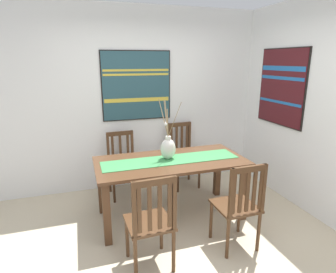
{
  "coord_description": "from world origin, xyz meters",
  "views": [
    {
      "loc": [
        -0.96,
        -2.38,
        1.93
      ],
      "look_at": [
        0.05,
        0.77,
        1.04
      ],
      "focal_mm": 30.15,
      "sensor_mm": 36.0,
      "label": 1
    }
  ],
  "objects_px": {
    "centerpiece_vase": "(168,148)",
    "chair_0": "(239,204)",
    "chair_2": "(182,154)",
    "painting_on_side_wall": "(282,87)",
    "chair_1": "(151,221)",
    "chair_3": "(123,163)",
    "painting_on_back_wall": "(137,86)",
    "dining_table": "(171,169)"
  },
  "relations": [
    {
      "from": "centerpiece_vase",
      "to": "painting_on_side_wall",
      "type": "bearing_deg",
      "value": 6.37
    },
    {
      "from": "centerpiece_vase",
      "to": "painting_on_side_wall",
      "type": "distance_m",
      "value": 1.88
    },
    {
      "from": "chair_3",
      "to": "painting_on_back_wall",
      "type": "distance_m",
      "value": 1.16
    },
    {
      "from": "chair_2",
      "to": "dining_table",
      "type": "bearing_deg",
      "value": -119.01
    },
    {
      "from": "painting_on_back_wall",
      "to": "chair_0",
      "type": "bearing_deg",
      "value": -71.64
    },
    {
      "from": "chair_0",
      "to": "painting_on_side_wall",
      "type": "distance_m",
      "value": 1.97
    },
    {
      "from": "centerpiece_vase",
      "to": "chair_0",
      "type": "distance_m",
      "value": 1.08
    },
    {
      "from": "chair_0",
      "to": "chair_1",
      "type": "height_order",
      "value": "chair_1"
    },
    {
      "from": "centerpiece_vase",
      "to": "chair_1",
      "type": "distance_m",
      "value": 1.09
    },
    {
      "from": "chair_3",
      "to": "painting_on_back_wall",
      "type": "bearing_deg",
      "value": 43.61
    },
    {
      "from": "chair_3",
      "to": "painting_on_back_wall",
      "type": "height_order",
      "value": "painting_on_back_wall"
    },
    {
      "from": "chair_2",
      "to": "chair_3",
      "type": "height_order",
      "value": "chair_2"
    },
    {
      "from": "chair_2",
      "to": "painting_on_side_wall",
      "type": "distance_m",
      "value": 1.75
    },
    {
      "from": "centerpiece_vase",
      "to": "chair_2",
      "type": "distance_m",
      "value": 1.02
    },
    {
      "from": "dining_table",
      "to": "chair_2",
      "type": "distance_m",
      "value": 0.98
    },
    {
      "from": "dining_table",
      "to": "chair_0",
      "type": "distance_m",
      "value": 0.96
    },
    {
      "from": "chair_2",
      "to": "painting_on_back_wall",
      "type": "relative_size",
      "value": 0.95
    },
    {
      "from": "dining_table",
      "to": "painting_on_side_wall",
      "type": "height_order",
      "value": "painting_on_side_wall"
    },
    {
      "from": "chair_3",
      "to": "chair_1",
      "type": "bearing_deg",
      "value": -90.08
    },
    {
      "from": "chair_0",
      "to": "chair_3",
      "type": "relative_size",
      "value": 1.05
    },
    {
      "from": "painting_on_side_wall",
      "to": "dining_table",
      "type": "bearing_deg",
      "value": -171.93
    },
    {
      "from": "chair_0",
      "to": "chair_1",
      "type": "bearing_deg",
      "value": -178.59
    },
    {
      "from": "painting_on_back_wall",
      "to": "painting_on_side_wall",
      "type": "xyz_separation_m",
      "value": [
        1.9,
        -0.84,
        0.0
      ]
    },
    {
      "from": "painting_on_side_wall",
      "to": "painting_on_back_wall",
      "type": "bearing_deg",
      "value": 156.07
    },
    {
      "from": "centerpiece_vase",
      "to": "painting_on_side_wall",
      "type": "height_order",
      "value": "painting_on_side_wall"
    },
    {
      "from": "chair_1",
      "to": "chair_3",
      "type": "relative_size",
      "value": 1.06
    },
    {
      "from": "centerpiece_vase",
      "to": "chair_0",
      "type": "xyz_separation_m",
      "value": [
        0.48,
        -0.88,
        -0.39
      ]
    },
    {
      "from": "chair_1",
      "to": "chair_3",
      "type": "xyz_separation_m",
      "value": [
        0.0,
        1.66,
        -0.02
      ]
    },
    {
      "from": "dining_table",
      "to": "chair_2",
      "type": "relative_size",
      "value": 1.85
    },
    {
      "from": "centerpiece_vase",
      "to": "dining_table",
      "type": "bearing_deg",
      "value": -67.19
    },
    {
      "from": "chair_0",
      "to": "painting_on_side_wall",
      "type": "relative_size",
      "value": 0.91
    },
    {
      "from": "chair_2",
      "to": "chair_3",
      "type": "relative_size",
      "value": 1.07
    },
    {
      "from": "centerpiece_vase",
      "to": "chair_3",
      "type": "xyz_separation_m",
      "value": [
        -0.45,
        0.76,
        -0.42
      ]
    },
    {
      "from": "chair_3",
      "to": "painting_on_side_wall",
      "type": "height_order",
      "value": "painting_on_side_wall"
    },
    {
      "from": "centerpiece_vase",
      "to": "chair_3",
      "type": "distance_m",
      "value": 0.98
    },
    {
      "from": "painting_on_back_wall",
      "to": "chair_2",
      "type": "bearing_deg",
      "value": -20.08
    },
    {
      "from": "dining_table",
      "to": "chair_3",
      "type": "bearing_deg",
      "value": 120.53
    },
    {
      "from": "chair_0",
      "to": "painting_on_back_wall",
      "type": "distance_m",
      "value": 2.28
    },
    {
      "from": "dining_table",
      "to": "centerpiece_vase",
      "type": "distance_m",
      "value": 0.26
    },
    {
      "from": "dining_table",
      "to": "chair_0",
      "type": "relative_size",
      "value": 1.88
    },
    {
      "from": "centerpiece_vase",
      "to": "chair_2",
      "type": "bearing_deg",
      "value": 58.41
    },
    {
      "from": "chair_1",
      "to": "chair_3",
      "type": "height_order",
      "value": "chair_1"
    }
  ]
}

